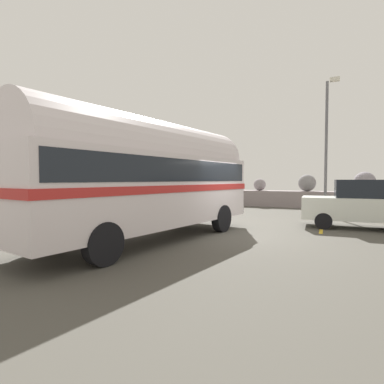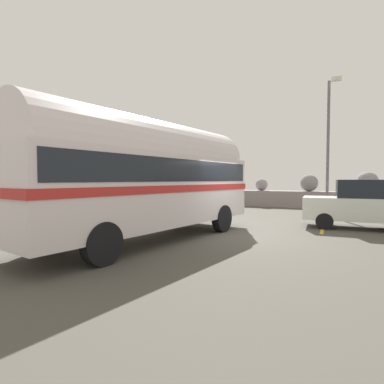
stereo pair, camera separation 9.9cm
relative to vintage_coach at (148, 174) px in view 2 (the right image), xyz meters
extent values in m
cube|color=#4B4941|center=(2.07, 2.03, -2.04)|extent=(32.00, 26.00, 0.02)
cube|color=gray|center=(2.07, 13.83, -1.50)|extent=(31.36, 1.80, 1.10)
sphere|color=gray|center=(-10.56, 14.22, -0.53)|extent=(0.84, 0.84, 0.84)
sphere|color=gray|center=(-7.13, 13.37, -0.53)|extent=(0.83, 0.83, 0.83)
cube|color=gray|center=(-3.64, 13.42, -0.38)|extent=(1.54, 1.54, 1.14)
sphere|color=gray|center=(0.64, 13.70, -0.53)|extent=(0.84, 0.84, 0.84)
sphere|color=gray|center=(3.80, 13.49, -0.39)|extent=(1.12, 1.12, 1.12)
sphere|color=gray|center=(7.14, 13.68, -0.32)|extent=(1.27, 1.27, 1.27)
cube|color=gold|center=(4.82, 5.53, -2.03)|extent=(0.12, 4.40, 0.01)
cylinder|color=black|center=(-0.59, 2.76, -1.55)|extent=(0.46, 1.00, 0.96)
cylinder|color=black|center=(1.57, 2.34, -1.55)|extent=(0.46, 1.00, 0.96)
cylinder|color=black|center=(-1.58, -2.35, -1.55)|extent=(0.46, 1.00, 0.96)
cylinder|color=black|center=(0.59, -2.77, -1.55)|extent=(0.46, 1.00, 0.96)
cube|color=silver|center=(0.00, 0.00, -0.48)|extent=(3.94, 8.70, 2.10)
cylinder|color=silver|center=(0.00, 0.00, 0.57)|extent=(3.68, 8.33, 2.20)
cube|color=red|center=(0.00, 0.00, -0.42)|extent=(4.00, 8.79, 0.20)
cube|color=black|center=(0.00, 0.00, 0.10)|extent=(3.91, 8.38, 0.64)
cube|color=silver|center=(0.80, 4.19, -1.35)|extent=(2.27, 0.59, 0.28)
cylinder|color=black|center=(4.89, 4.40, -1.72)|extent=(0.62, 0.22, 0.62)
cylinder|color=black|center=(4.85, 5.93, -1.72)|extent=(0.62, 0.22, 0.62)
cube|color=silver|center=(6.14, 5.19, -1.27)|extent=(4.14, 1.80, 0.84)
cube|color=black|center=(6.39, 5.20, -0.51)|extent=(2.24, 1.61, 0.68)
cylinder|color=#5B5B60|center=(4.92, 9.01, 1.37)|extent=(0.14, 0.14, 6.83)
cube|color=beige|center=(5.26, 8.48, 4.68)|extent=(0.44, 0.24, 0.18)
camera|label=1|loc=(4.97, -7.92, -0.16)|focal=28.39mm
camera|label=2|loc=(5.06, -7.88, -0.16)|focal=28.39mm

